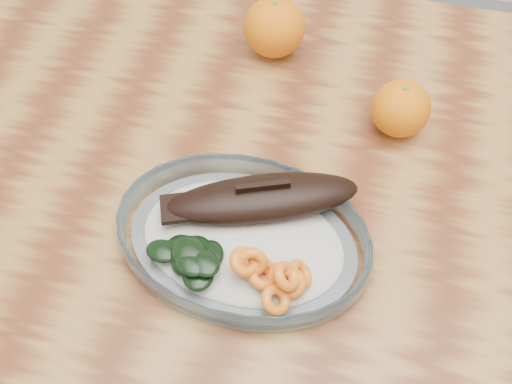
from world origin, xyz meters
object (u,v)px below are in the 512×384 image
dining_table (347,248)px  orange_left (274,27)px  orange_right (401,109)px  plated_meal (243,235)px

dining_table → orange_left: (-0.15, 0.23, 0.14)m
orange_right → plated_meal: bearing=-124.1°
plated_meal → orange_left: (-0.04, 0.32, 0.02)m
orange_left → orange_right: orange_left is taller
orange_right → orange_left: bearing=150.3°
dining_table → orange_right: (0.03, 0.13, 0.14)m
dining_table → orange_right: bearing=76.8°
dining_table → orange_right: size_ratio=16.43×
plated_meal → orange_right: 0.26m
orange_left → orange_right: bearing=-29.7°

